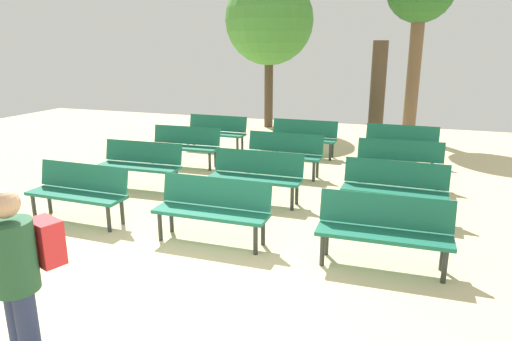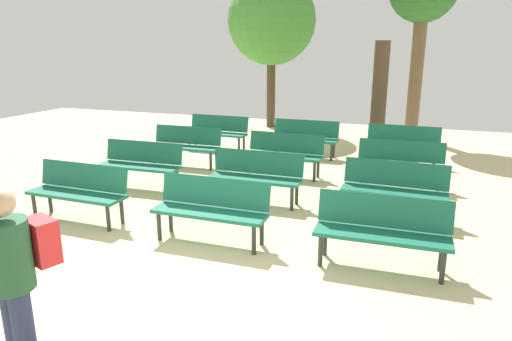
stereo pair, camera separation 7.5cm
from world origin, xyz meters
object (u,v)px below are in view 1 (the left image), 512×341
Objects in this scene: bench_r2_c0 at (185,144)px; bench_r2_c1 at (284,152)px; bench_r0_c0 at (79,189)px; bench_r1_c1 at (256,173)px; bench_r1_c2 at (394,186)px; bench_r0_c2 at (384,227)px; bench_r3_c0 at (216,130)px; tree_1 at (377,96)px; bench_r3_c1 at (304,136)px; visitor_with_backpack at (21,277)px; bench_r0_c1 at (213,206)px; bench_r1_c0 at (140,162)px; bench_r3_c2 at (401,142)px; tree_2 at (269,21)px; bench_r2_c2 at (400,160)px.

bench_r2_c0 is 1.00× the size of bench_r2_c1.
bench_r1_c1 is (2.28, 1.72, 0.00)m from bench_r0_c0.
bench_r1_c2 is 1.00× the size of bench_r2_c1.
bench_r0_c2 and bench_r3_c0 have the same top height.
bench_r2_c0 is 1.73m from bench_r3_c0.
tree_1 is at bearing 72.37° from bench_r1_c1.
bench_r3_c1 is (2.31, 1.76, 0.00)m from bench_r2_c0.
visitor_with_backpack is (-0.25, -4.75, 0.43)m from bench_r1_c1.
bench_r0_c1 is 1.00× the size of bench_r3_c1.
bench_r0_c1 and bench_r2_c1 have the same top height.
tree_1 is at bearing 22.17° from bench_r3_c0.
bench_r0_c0 is 7.78m from tree_1.
bench_r0_c2 is at bearing -39.46° from bench_r2_c0.
bench_r1_c0 is 5.23m from visitor_with_backpack.
bench_r0_c2 is 0.59× the size of tree_1.
bench_r2_c0 and bench_r3_c0 have the same top height.
bench_r0_c2 is (2.27, 0.00, 0.00)m from bench_r0_c1.
bench_r2_c1 and bench_r3_c0 have the same top height.
bench_r3_c2 is (4.59, 0.04, 0.00)m from bench_r3_c0.
bench_r1_c0 is 3.49m from bench_r3_c0.
bench_r0_c1 and bench_r2_c0 have the same top height.
tree_2 is (-2.07, 3.68, 2.87)m from bench_r3_c1.
bench_r3_c0 is 1.00× the size of bench_r3_c2.
bench_r2_c2 is at bearing 1.44° from bench_r2_c1.
bench_r3_c1 is (2.32, 0.03, 0.00)m from bench_r3_c0.
bench_r1_c0 is 1.00× the size of bench_r3_c2.
bench_r1_c0 is 7.75m from tree_2.
bench_r1_c1 is at bearing -88.61° from bench_r2_c1.
bench_r0_c2 is 1.00× the size of bench_r3_c2.
bench_r1_c0 is at bearing 141.86° from bench_r0_c1.
tree_2 reaches higher than bench_r0_c2.
bench_r3_c1 is (2.27, 5.27, 0.00)m from bench_r0_c0.
bench_r3_c2 is (4.59, 3.53, 0.00)m from bench_r1_c0.
bench_r2_c2 is at bearing -88.03° from bench_r3_c2.
bench_r1_c1 is at bearing -39.32° from bench_r2_c0.
bench_r0_c1 is 1.00× the size of bench_r2_c1.
bench_r3_c0 is at bearing -179.40° from bench_r3_c1.
bench_r2_c0 is at bearing -53.14° from visitor_with_backpack.
bench_r2_c2 is at bearing 37.27° from bench_r1_c1.
bench_r2_c1 is at bearing -69.28° from tree_2.
bench_r0_c0 is 0.97× the size of visitor_with_backpack.
bench_r0_c2 is at bearing -89.22° from bench_r3_c2.
tree_1 is (1.56, 1.44, 0.87)m from bench_r3_c1.
bench_r0_c0 is 9.40m from tree_2.
bench_r0_c0 is 1.00× the size of bench_r3_c1.
bench_r2_c0 is at bearing 178.27° from bench_r2_c2.
bench_r1_c1 is at bearing 38.04° from bench_r0_c0.
tree_1 is (3.88, 4.96, 0.87)m from bench_r1_c0.
bench_r3_c1 is (0.02, 5.29, 0.00)m from bench_r0_c1.
bench_r2_c2 and bench_r3_c1 have the same top height.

